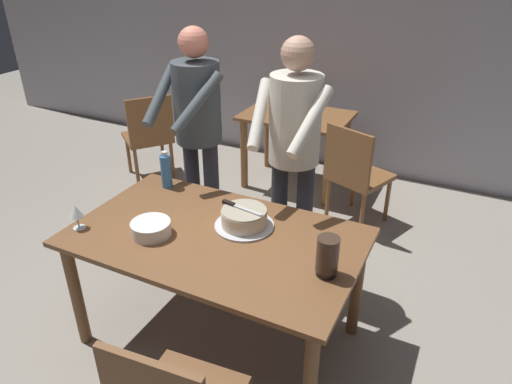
# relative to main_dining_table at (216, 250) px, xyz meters

# --- Properties ---
(ground_plane) EXTENTS (14.00, 14.00, 0.00)m
(ground_plane) POSITION_rel_main_dining_table_xyz_m (0.00, 0.00, -0.65)
(ground_plane) COLOR gray
(back_wall) EXTENTS (10.00, 0.12, 2.70)m
(back_wall) POSITION_rel_main_dining_table_xyz_m (0.00, 2.84, 0.70)
(back_wall) COLOR #ADA8B2
(back_wall) RESTS_ON ground_plane
(main_dining_table) EXTENTS (1.60, 0.95, 0.75)m
(main_dining_table) POSITION_rel_main_dining_table_xyz_m (0.00, 0.00, 0.00)
(main_dining_table) COLOR brown
(main_dining_table) RESTS_ON ground_plane
(cake_on_platter) EXTENTS (0.34, 0.34, 0.11)m
(cake_on_platter) POSITION_rel_main_dining_table_xyz_m (0.10, 0.15, 0.15)
(cake_on_platter) COLOR silver
(cake_on_platter) RESTS_ON main_dining_table
(cake_knife) EXTENTS (0.27, 0.06, 0.02)m
(cake_knife) POSITION_rel_main_dining_table_xyz_m (0.03, 0.16, 0.22)
(cake_knife) COLOR silver
(cake_knife) RESTS_ON cake_on_platter
(plate_stack) EXTENTS (0.22, 0.22, 0.08)m
(plate_stack) POSITION_rel_main_dining_table_xyz_m (-0.32, -0.15, 0.14)
(plate_stack) COLOR white
(plate_stack) RESTS_ON main_dining_table
(wine_glass_near) EXTENTS (0.08, 0.08, 0.14)m
(wine_glass_near) POSITION_rel_main_dining_table_xyz_m (-0.73, -0.28, 0.21)
(wine_glass_near) COLOR silver
(wine_glass_near) RESTS_ON main_dining_table
(water_bottle) EXTENTS (0.07, 0.07, 0.25)m
(water_bottle) POSITION_rel_main_dining_table_xyz_m (-0.58, 0.36, 0.22)
(water_bottle) COLOR #387AC6
(water_bottle) RESTS_ON main_dining_table
(hurricane_lamp) EXTENTS (0.11, 0.11, 0.21)m
(hurricane_lamp) POSITION_rel_main_dining_table_xyz_m (0.66, -0.06, 0.21)
(hurricane_lamp) COLOR black
(hurricane_lamp) RESTS_ON main_dining_table
(person_cutting_cake) EXTENTS (0.47, 0.56, 1.72)m
(person_cutting_cake) POSITION_rel_main_dining_table_xyz_m (0.17, 0.69, 0.43)
(person_cutting_cake) COLOR #2D2D38
(person_cutting_cake) RESTS_ON ground_plane
(person_standing_beside) EXTENTS (0.46, 0.57, 1.72)m
(person_standing_beside) POSITION_rel_main_dining_table_xyz_m (-0.55, 0.72, 0.43)
(person_standing_beside) COLOR #2D2D38
(person_standing_beside) RESTS_ON ground_plane
(background_table) EXTENTS (1.00, 0.70, 0.74)m
(background_table) POSITION_rel_main_dining_table_xyz_m (-0.38, 2.14, -0.07)
(background_table) COLOR brown
(background_table) RESTS_ON ground_plane
(background_chair_0) EXTENTS (0.62, 0.62, 0.90)m
(background_chair_0) POSITION_rel_main_dining_table_xyz_m (-1.74, 1.61, -0.15)
(background_chair_0) COLOR brown
(background_chair_0) RESTS_ON ground_plane
(background_chair_1) EXTENTS (0.57, 0.57, 0.90)m
(background_chair_1) POSITION_rel_main_dining_table_xyz_m (0.35, 1.66, -0.15)
(background_chair_1) COLOR brown
(background_chair_1) RESTS_ON ground_plane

